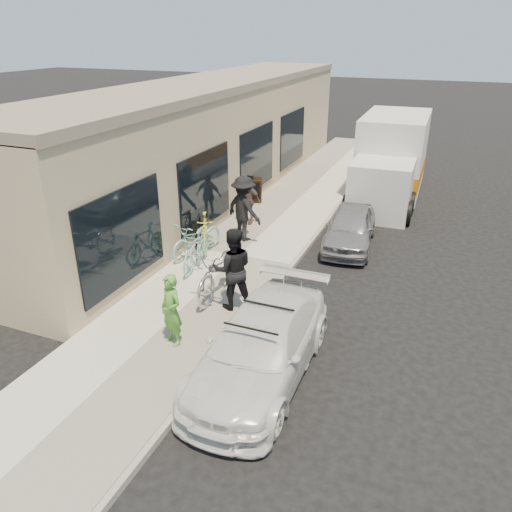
% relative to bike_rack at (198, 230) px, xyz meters
% --- Properties ---
extents(ground, '(120.00, 120.00, 0.00)m').
position_rel_bike_rack_xyz_m(ground, '(3.19, -2.93, -0.74)').
color(ground, black).
rests_on(ground, ground).
extents(sidewalk, '(3.00, 34.00, 0.15)m').
position_rel_bike_rack_xyz_m(sidewalk, '(1.19, 0.07, -0.67)').
color(sidewalk, beige).
rests_on(sidewalk, ground).
extents(curb, '(0.12, 34.00, 0.13)m').
position_rel_bike_rack_xyz_m(curb, '(2.74, 0.07, -0.68)').
color(curb, gray).
rests_on(curb, ground).
extents(storefront, '(3.60, 20.00, 4.22)m').
position_rel_bike_rack_xyz_m(storefront, '(-2.05, 5.06, 1.38)').
color(storefront, tan).
rests_on(storefront, ground).
extents(bike_rack, '(0.27, 0.67, 0.98)m').
position_rel_bike_rack_xyz_m(bike_rack, '(0.00, 0.00, 0.00)').
color(bike_rack, black).
rests_on(bike_rack, sidewalk).
extents(sandwich_board, '(0.68, 0.69, 0.89)m').
position_rel_bike_rack_xyz_m(sandwich_board, '(-0.15, 4.43, -0.14)').
color(sandwich_board, black).
rests_on(sandwich_board, sidewalk).
extents(sedan_white, '(1.83, 4.35, 1.29)m').
position_rel_bike_rack_xyz_m(sedan_white, '(3.62, -4.36, -0.12)').
color(sedan_white, silver).
rests_on(sedan_white, ground).
extents(sedan_silver, '(1.68, 3.47, 1.14)m').
position_rel_bike_rack_xyz_m(sedan_silver, '(3.79, 2.23, -0.17)').
color(sedan_silver, gray).
rests_on(sedan_silver, ground).
extents(moving_truck, '(2.43, 6.11, 2.97)m').
position_rel_bike_rack_xyz_m(moving_truck, '(4.08, 7.52, 0.58)').
color(moving_truck, silver).
rests_on(moving_truck, ground).
extents(tandem_bike, '(0.82, 2.31, 1.21)m').
position_rel_bike_rack_xyz_m(tandem_bike, '(1.70, -2.02, 0.01)').
color(tandem_bike, silver).
rests_on(tandem_bike, sidewalk).
extents(woman_rider, '(0.64, 0.55, 1.49)m').
position_rel_bike_rack_xyz_m(woman_rider, '(1.71, -4.27, 0.15)').
color(woman_rider, '#4E9A33').
rests_on(woman_rider, sidewalk).
extents(man_standing, '(1.14, 1.06, 1.87)m').
position_rel_bike_rack_xyz_m(man_standing, '(2.22, -2.51, 0.34)').
color(man_standing, black).
rests_on(man_standing, sidewalk).
extents(cruiser_bike_a, '(0.60, 1.63, 0.96)m').
position_rel_bike_rack_xyz_m(cruiser_bike_a, '(0.51, -1.10, -0.11)').
color(cruiser_bike_a, '#80BFB7').
rests_on(cruiser_bike_a, sidewalk).
extents(cruiser_bike_b, '(1.10, 1.97, 0.98)m').
position_rel_bike_rack_xyz_m(cruiser_bike_b, '(0.12, -0.30, -0.10)').
color(cruiser_bike_b, '#80BFB7').
rests_on(cruiser_bike_b, sidewalk).
extents(cruiser_bike_c, '(1.15, 1.69, 0.99)m').
position_rel_bike_rack_xyz_m(cruiser_bike_c, '(0.13, 0.14, -0.10)').
color(cruiser_bike_c, yellow).
rests_on(cruiser_bike_c, sidewalk).
extents(bystander_a, '(1.41, 1.13, 1.91)m').
position_rel_bike_rack_xyz_m(bystander_a, '(0.87, 1.18, 0.36)').
color(bystander_a, black).
rests_on(bystander_a, sidewalk).
extents(bystander_b, '(0.89, 0.39, 1.51)m').
position_rel_bike_rack_xyz_m(bystander_b, '(0.43, 2.49, 0.16)').
color(bystander_b, brown).
rests_on(bystander_b, sidewalk).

